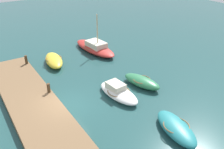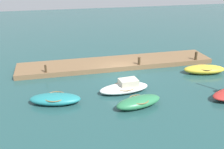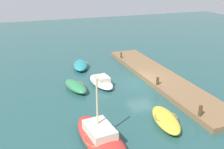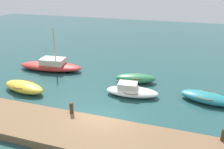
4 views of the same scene
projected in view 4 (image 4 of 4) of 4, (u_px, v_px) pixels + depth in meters
The scene contains 9 objects.
ground_plane at pixel (103, 119), 15.44m from camera, with size 84.00×84.00×0.00m, color #234C4C.
dock_platform at pixel (90, 135), 13.43m from camera, with size 19.58×3.48×0.47m, color brown.
motorboat_white at pixel (131, 91), 18.46m from camera, with size 4.19×2.04×1.04m.
rowboat_teal at pixel (206, 97), 17.46m from camera, with size 4.00×2.40×0.73m.
sailboat_red at pixel (51, 65), 23.73m from camera, with size 6.65×2.85×4.30m.
rowboat_yellow at pixel (24, 87), 19.12m from camera, with size 4.11×2.24×0.79m.
rowboat_green at pixel (135, 78), 20.84m from camera, with size 3.75×2.13×0.77m.
mooring_post_mid_west at pixel (71, 108), 15.08m from camera, with size 0.25×0.25×0.74m, color #47331E.
mooring_post_mid_east at pixel (223, 135), 12.47m from camera, with size 0.19×0.19×0.71m, color #47331E.
Camera 4 is at (4.75, -12.43, 8.37)m, focal length 38.10 mm.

